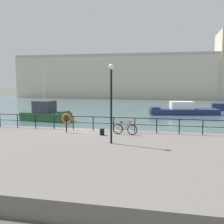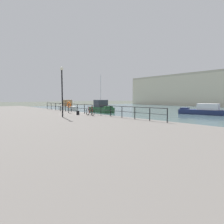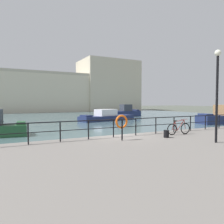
{
  "view_description": "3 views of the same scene",
  "coord_description": "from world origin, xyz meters",
  "px_view_note": "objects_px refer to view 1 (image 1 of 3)",
  "views": [
    {
      "loc": [
        6.85,
        -20.91,
        4.56
      ],
      "look_at": [
        1.28,
        3.84,
        1.7
      ],
      "focal_mm": 45.18,
      "sensor_mm": 36.0,
      "label": 1
    },
    {
      "loc": [
        19.28,
        -12.7,
        2.58
      ],
      "look_at": [
        2.95,
        1.77,
        0.94
      ],
      "focal_mm": 29.44,
      "sensor_mm": 36.0,
      "label": 2
    },
    {
      "loc": [
        -6.72,
        -12.07,
        2.87
      ],
      "look_at": [
        1.71,
        4.11,
        2.02
      ],
      "focal_mm": 34.9,
      "sensor_mm": 36.0,
      "label": 3
    }
  ],
  "objects_px": {
    "harbor_building": "(180,74)",
    "quay_lamp_post": "(111,93)",
    "mooring_bollard": "(102,132)",
    "moored_blue_motorboat": "(183,110)",
    "parked_bicycle": "(125,129)",
    "moored_green_narrowboat": "(46,113)",
    "life_ring_stand": "(67,119)"
  },
  "relations": [
    {
      "from": "parked_bicycle",
      "to": "mooring_bollard",
      "type": "bearing_deg",
      "value": -154.25
    },
    {
      "from": "moored_green_narrowboat",
      "to": "harbor_building",
      "type": "bearing_deg",
      "value": 78.15
    },
    {
      "from": "moored_blue_motorboat",
      "to": "mooring_bollard",
      "type": "relative_size",
      "value": 21.27
    },
    {
      "from": "moored_green_narrowboat",
      "to": "mooring_bollard",
      "type": "bearing_deg",
      "value": -41.46
    },
    {
      "from": "parked_bicycle",
      "to": "quay_lamp_post",
      "type": "bearing_deg",
      "value": -90.41
    },
    {
      "from": "harbor_building",
      "to": "quay_lamp_post",
      "type": "relative_size",
      "value": 14.65
    },
    {
      "from": "parked_bicycle",
      "to": "mooring_bollard",
      "type": "distance_m",
      "value": 1.61
    },
    {
      "from": "life_ring_stand",
      "to": "parked_bicycle",
      "type": "bearing_deg",
      "value": 1.56
    },
    {
      "from": "harbor_building",
      "to": "moored_blue_motorboat",
      "type": "distance_m",
      "value": 35.65
    },
    {
      "from": "moored_blue_motorboat",
      "to": "moored_green_narrowboat",
      "type": "bearing_deg",
      "value": 20.2
    },
    {
      "from": "moored_blue_motorboat",
      "to": "mooring_bollard",
      "type": "bearing_deg",
      "value": 61.87
    },
    {
      "from": "moored_green_narrowboat",
      "to": "life_ring_stand",
      "type": "height_order",
      "value": "moored_green_narrowboat"
    },
    {
      "from": "moored_blue_motorboat",
      "to": "harbor_building",
      "type": "bearing_deg",
      "value": -101.77
    },
    {
      "from": "parked_bicycle",
      "to": "life_ring_stand",
      "type": "relative_size",
      "value": 1.27
    },
    {
      "from": "harbor_building",
      "to": "parked_bicycle",
      "type": "distance_m",
      "value": 55.16
    },
    {
      "from": "parked_bicycle",
      "to": "mooring_bollard",
      "type": "height_order",
      "value": "parked_bicycle"
    },
    {
      "from": "harbor_building",
      "to": "quay_lamp_post",
      "type": "height_order",
      "value": "harbor_building"
    },
    {
      "from": "quay_lamp_post",
      "to": "harbor_building",
      "type": "bearing_deg",
      "value": 85.33
    },
    {
      "from": "moored_blue_motorboat",
      "to": "life_ring_stand",
      "type": "height_order",
      "value": "life_ring_stand"
    },
    {
      "from": "mooring_bollard",
      "to": "parked_bicycle",
      "type": "bearing_deg",
      "value": 20.08
    },
    {
      "from": "mooring_bollard",
      "to": "life_ring_stand",
      "type": "relative_size",
      "value": 0.31
    },
    {
      "from": "harbor_building",
      "to": "moored_blue_motorboat",
      "type": "bearing_deg",
      "value": -90.02
    },
    {
      "from": "parked_bicycle",
      "to": "mooring_bollard",
      "type": "relative_size",
      "value": 4.02
    },
    {
      "from": "mooring_bollard",
      "to": "quay_lamp_post",
      "type": "distance_m",
      "value": 3.86
    },
    {
      "from": "parked_bicycle",
      "to": "harbor_building",
      "type": "bearing_deg",
      "value": 91.06
    },
    {
      "from": "mooring_bollard",
      "to": "harbor_building",
      "type": "bearing_deg",
      "value": 83.9
    },
    {
      "from": "parked_bicycle",
      "to": "moored_blue_motorboat",
      "type": "bearing_deg",
      "value": 82.98
    },
    {
      "from": "mooring_bollard",
      "to": "moored_blue_motorboat",
      "type": "bearing_deg",
      "value": 73.62
    },
    {
      "from": "harbor_building",
      "to": "moored_green_narrowboat",
      "type": "distance_m",
      "value": 47.57
    },
    {
      "from": "parked_bicycle",
      "to": "life_ring_stand",
      "type": "height_order",
      "value": "life_ring_stand"
    },
    {
      "from": "quay_lamp_post",
      "to": "mooring_bollard",
      "type": "bearing_deg",
      "value": 116.59
    },
    {
      "from": "moored_blue_motorboat",
      "to": "parked_bicycle",
      "type": "height_order",
      "value": "parked_bicycle"
    }
  ]
}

